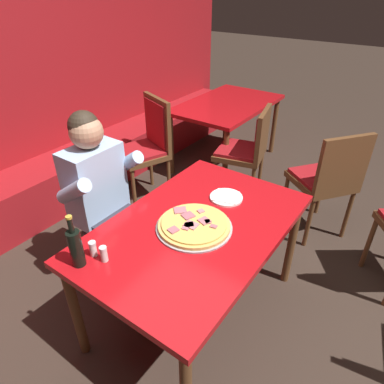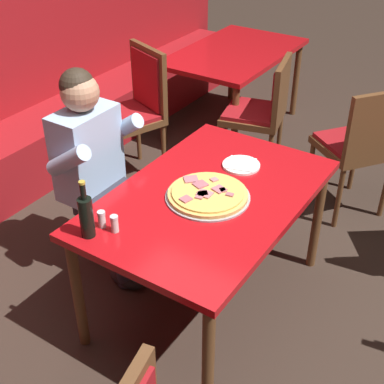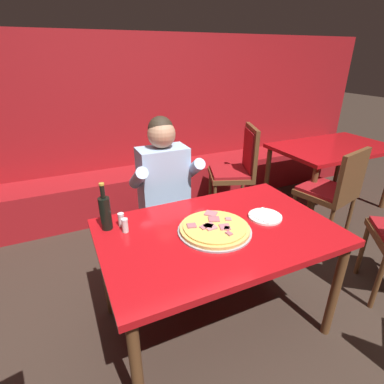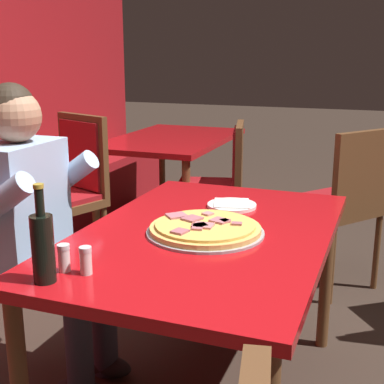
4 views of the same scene
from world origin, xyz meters
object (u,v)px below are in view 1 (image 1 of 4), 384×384
object	(u,v)px
dining_chair_near_right	(329,176)
beer_bottle	(76,247)
pizza	(194,225)
plate_white_paper	(227,197)
diner_seated_blue_shirt	(105,197)
dining_chair_far_left	(248,147)
dining_chair_near_left	(148,143)
main_dining_table	(196,235)
shaker_black_pepper	(104,255)
shaker_oregano	(93,249)
background_dining_table	(227,110)

from	to	relation	value
dining_chair_near_right	beer_bottle	bearing A→B (deg)	160.39
pizza	plate_white_paper	world-z (taller)	pizza
diner_seated_blue_shirt	dining_chair_near_right	size ratio (longest dim) A/B	1.31
dining_chair_far_left	plate_white_paper	bearing A→B (deg)	-159.68
dining_chair_near_right	dining_chair_near_left	world-z (taller)	dining_chair_near_left
main_dining_table	shaker_black_pepper	world-z (taller)	shaker_black_pepper
dining_chair_near_right	shaker_oregano	bearing A→B (deg)	159.85
shaker_black_pepper	dining_chair_near_right	bearing A→B (deg)	-18.16
plate_white_paper	beer_bottle	world-z (taller)	beer_bottle
dining_chair_far_left	background_dining_table	size ratio (longest dim) A/B	0.72
shaker_oregano	dining_chair_near_left	distance (m)	1.73
diner_seated_blue_shirt	dining_chair_far_left	bearing A→B (deg)	-10.55
main_dining_table	dining_chair_near_left	world-z (taller)	dining_chair_near_left
shaker_black_pepper	dining_chair_near_left	size ratio (longest dim) A/B	0.08
dining_chair_far_left	dining_chair_near_left	world-z (taller)	dining_chair_near_left
beer_bottle	shaker_black_pepper	size ratio (longest dim) A/B	3.40
dining_chair_near_left	pizza	bearing A→B (deg)	-128.28
beer_bottle	dining_chair_near_left	xyz separation A→B (m)	(1.53, 0.93, -0.26)
dining_chair_near_right	background_dining_table	bearing A→B (deg)	62.35
shaker_oregano	dining_chair_far_left	world-z (taller)	dining_chair_far_left
shaker_black_pepper	background_dining_table	bearing A→B (deg)	17.15
plate_white_paper	background_dining_table	bearing A→B (deg)	30.26
shaker_black_pepper	plate_white_paper	bearing A→B (deg)	-13.92
shaker_black_pepper	diner_seated_blue_shirt	world-z (taller)	diner_seated_blue_shirt
shaker_black_pepper	dining_chair_near_left	bearing A→B (deg)	35.08
pizza	shaker_oregano	bearing A→B (deg)	149.24
main_dining_table	diner_seated_blue_shirt	distance (m)	0.70
diner_seated_blue_shirt	dining_chair_near_right	distance (m)	1.76
shaker_oregano	dining_chair_near_right	xyz separation A→B (m)	(1.82, -0.67, -0.20)
main_dining_table	pizza	size ratio (longest dim) A/B	3.18
diner_seated_blue_shirt	dining_chair_far_left	size ratio (longest dim) A/B	1.34
dining_chair_far_left	beer_bottle	bearing A→B (deg)	-176.60
beer_bottle	dining_chair_far_left	size ratio (longest dim) A/B	0.31
shaker_oregano	shaker_black_pepper	bearing A→B (deg)	-85.68
plate_white_paper	dining_chair_far_left	size ratio (longest dim) A/B	0.22
shaker_oregano	beer_bottle	bearing A→B (deg)	172.97
main_dining_table	beer_bottle	distance (m)	0.68
beer_bottle	dining_chair_far_left	world-z (taller)	beer_bottle
shaker_oregano	dining_chair_near_right	bearing A→B (deg)	-20.15
main_dining_table	diner_seated_blue_shirt	size ratio (longest dim) A/B	1.08
shaker_black_pepper	dining_chair_far_left	bearing A→B (deg)	5.97
dining_chair_near_right	shaker_black_pepper	bearing A→B (deg)	161.84
pizza	background_dining_table	bearing A→B (deg)	25.73
plate_white_paper	beer_bottle	size ratio (longest dim) A/B	0.72
shaker_oregano	diner_seated_blue_shirt	size ratio (longest dim) A/B	0.07
pizza	plate_white_paper	bearing A→B (deg)	0.62
plate_white_paper	dining_chair_far_left	world-z (taller)	dining_chair_far_left
pizza	background_dining_table	xyz separation A→B (m)	(2.07, 1.00, -0.10)
shaker_black_pepper	diner_seated_blue_shirt	xyz separation A→B (m)	(0.44, 0.49, -0.08)
beer_bottle	shaker_black_pepper	xyz separation A→B (m)	(0.09, -0.08, -0.07)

